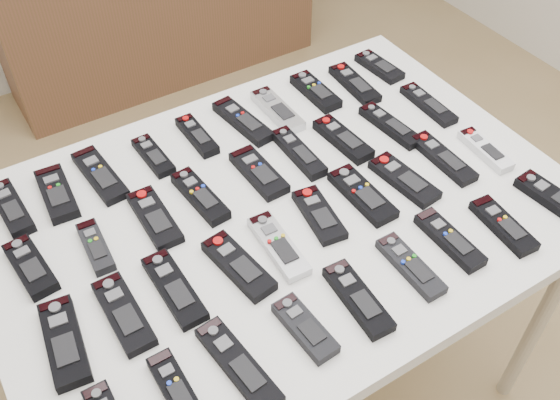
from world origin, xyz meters
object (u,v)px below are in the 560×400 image
remote_0 (11,208)px  remote_9 (379,67)px  remote_1 (57,194)px  remote_35 (450,240)px  remote_10 (31,267)px  remote_27 (443,158)px  remote_5 (243,121)px  sideboard (159,3)px  remote_19 (64,342)px  remote_26 (404,179)px  remote_14 (259,173)px  remote_4 (197,136)px  remote_21 (174,288)px  remote_2 (100,175)px  remote_8 (354,84)px  remote_7 (316,91)px  remote_33 (358,299)px  remote_34 (410,266)px  remote_37 (556,200)px  remote_13 (200,196)px  remote_32 (305,328)px  remote_23 (278,246)px  remote_28 (485,150)px  remote_36 (503,225)px  remote_22 (238,266)px  remote_31 (238,365)px  remote_20 (124,313)px  remote_16 (343,139)px  remote_25 (362,195)px  remote_11 (96,247)px  table (280,224)px  remote_6 (277,110)px  remote_17 (390,125)px  remote_3 (153,156)px  remote_18 (428,104)px

remote_0 → remote_9: bearing=-2.7°
remote_1 → remote_35: size_ratio=0.99×
remote_10 → remote_27: 0.93m
remote_10 → remote_5: bearing=11.4°
sideboard → remote_19: remote_19 is taller
remote_0 → remote_26: remote_0 is taller
remote_35 → remote_0: bearing=142.6°
remote_1 → remote_14: (0.41, -0.18, -0.00)m
remote_4 → remote_1: bearing=-178.1°
remote_21 → remote_26: size_ratio=1.07×
remote_2 → remote_8: size_ratio=1.06×
remote_7 → remote_33: same height
remote_19 → remote_34: bearing=-9.7°
remote_10 → remote_34: size_ratio=0.94×
remote_27 → remote_37: (0.11, -0.23, 0.00)m
remote_13 → remote_26: remote_13 is taller
remote_26 → remote_33: (-0.28, -0.21, 0.00)m
remote_4 → remote_32: 0.60m
remote_10 → remote_23: 0.49m
remote_35 → remote_28: bearing=31.8°
remote_19 → remote_36: (0.87, -0.21, -0.00)m
remote_22 → remote_31: remote_22 is taller
remote_5 → remote_20: size_ratio=1.07×
remote_19 → remote_13: bearing=35.5°
remote_16 → remote_37: bearing=-60.2°
remote_20 → remote_4: bearing=47.6°
remote_5 → remote_10: size_ratio=1.23×
remote_0 → remote_25: remote_0 is taller
remote_11 → remote_10: bearing=175.3°
remote_8 → remote_32: 0.77m
table → remote_6: size_ratio=6.89×
remote_16 → remote_17: remote_16 is taller
remote_3 → remote_37: (0.68, -0.60, 0.00)m
remote_27 → remote_37: 0.26m
remote_20 → remote_34: 0.56m
remote_21 → remote_35: bearing=-20.3°
remote_10 → remote_17: 0.88m
sideboard → remote_36: 2.07m
remote_8 → remote_22: (-0.56, -0.37, 0.00)m
remote_3 → remote_34: size_ratio=0.88×
remote_3 → table: bearing=-62.0°
remote_17 → remote_1: bearing=160.5°
remote_32 → remote_2: bearing=102.6°
remote_2 → remote_13: size_ratio=1.09×
remote_18 → remote_11: bearing=-178.4°
remote_10 → remote_11: 0.13m
remote_7 → remote_20: bearing=-151.6°
table → remote_7: bearing=45.3°
remote_19 → remote_22: same height
remote_14 → remote_22: 0.27m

